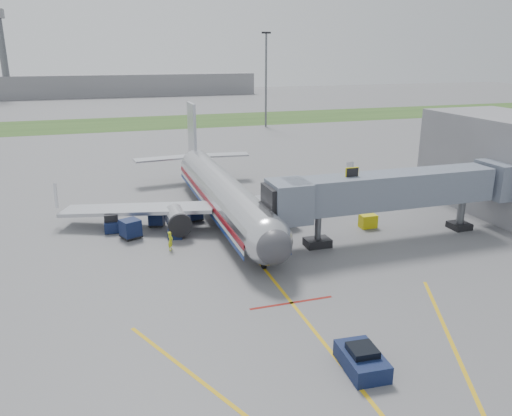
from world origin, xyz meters
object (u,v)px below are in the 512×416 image
object	(u,v)px
baggage_tug	(111,223)
belt_loader	(176,229)
ramp_worker	(170,241)
airliner	(222,193)
pushback_tug	(362,360)

from	to	relation	value
baggage_tug	belt_loader	bearing A→B (deg)	-26.23
ramp_worker	airliner	bearing A→B (deg)	-11.86
airliner	pushback_tug	size ratio (longest dim) A/B	10.61
airliner	baggage_tug	size ratio (longest dim) A/B	14.18
pushback_tug	ramp_worker	size ratio (longest dim) A/B	2.00
belt_loader	baggage_tug	bearing A→B (deg)	153.77
airliner	ramp_worker	bearing A→B (deg)	-131.83
airliner	ramp_worker	xyz separation A→B (m)	(-6.45, -7.21, -1.81)
baggage_tug	pushback_tug	bearing A→B (deg)	-65.97
pushback_tug	baggage_tug	xyz separation A→B (m)	(-11.96, 26.83, 0.20)
baggage_tug	belt_loader	distance (m)	6.39
airliner	pushback_tug	world-z (taller)	airliner
belt_loader	ramp_worker	distance (m)	4.06
belt_loader	ramp_worker	bearing A→B (deg)	-105.27
baggage_tug	belt_loader	xyz separation A→B (m)	(5.73, -2.82, -0.27)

